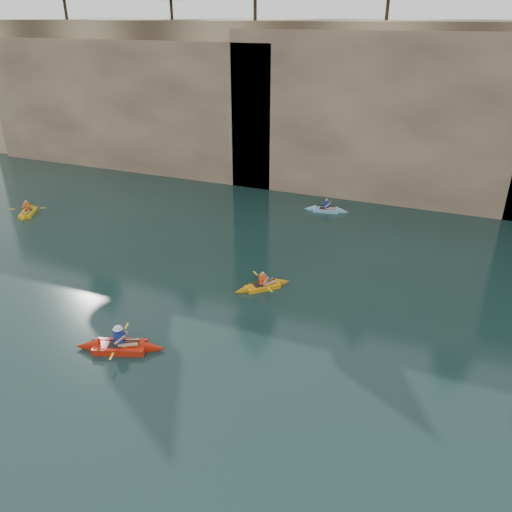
% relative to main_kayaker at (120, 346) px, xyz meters
% --- Properties ---
extents(ground, '(160.00, 160.00, 0.00)m').
position_rel_main_kayaker_xyz_m(ground, '(5.32, -0.62, -0.18)').
color(ground, black).
rests_on(ground, ground).
extents(cliff, '(70.00, 16.00, 12.00)m').
position_rel_main_kayaker_xyz_m(cliff, '(5.32, 29.38, 5.82)').
color(cliff, tan).
rests_on(cliff, ground).
extents(cliff_slab_west, '(26.00, 2.40, 10.56)m').
position_rel_main_kayaker_xyz_m(cliff_slab_west, '(-14.68, 21.98, 5.10)').
color(cliff_slab_west, tan).
rests_on(cliff_slab_west, ground).
extents(cliff_slab_center, '(24.00, 2.40, 11.40)m').
position_rel_main_kayaker_xyz_m(cliff_slab_center, '(7.32, 21.98, 5.52)').
color(cliff_slab_center, tan).
rests_on(cliff_slab_center, ground).
extents(sea_cave_west, '(4.50, 1.00, 4.00)m').
position_rel_main_kayaker_xyz_m(sea_cave_west, '(-12.68, 21.33, 1.82)').
color(sea_cave_west, black).
rests_on(sea_cave_west, ground).
extents(sea_cave_center, '(3.50, 1.00, 3.20)m').
position_rel_main_kayaker_xyz_m(sea_cave_center, '(1.32, 21.33, 1.42)').
color(sea_cave_center, black).
rests_on(sea_cave_center, ground).
extents(main_kayaker, '(3.65, 2.31, 1.34)m').
position_rel_main_kayaker_xyz_m(main_kayaker, '(0.00, 0.00, 0.00)').
color(main_kayaker, red).
rests_on(main_kayaker, ground).
extents(kayaker_orange, '(2.53, 2.52, 1.10)m').
position_rel_main_kayaker_xyz_m(kayaker_orange, '(3.36, 6.68, -0.04)').
color(kayaker_orange, orange).
rests_on(kayaker_orange, ground).
extents(kayaker_yellow, '(2.13, 2.95, 1.22)m').
position_rel_main_kayaker_xyz_m(kayaker_yellow, '(-14.58, 9.99, -0.03)').
color(kayaker_yellow, yellow).
rests_on(kayaker_yellow, ground).
extents(kayaker_ltblue_mid, '(3.04, 2.23, 1.13)m').
position_rel_main_kayaker_xyz_m(kayaker_ltblue_mid, '(3.48, 17.94, -0.04)').
color(kayaker_ltblue_mid, '#7BB1CF').
rests_on(kayaker_ltblue_mid, ground).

